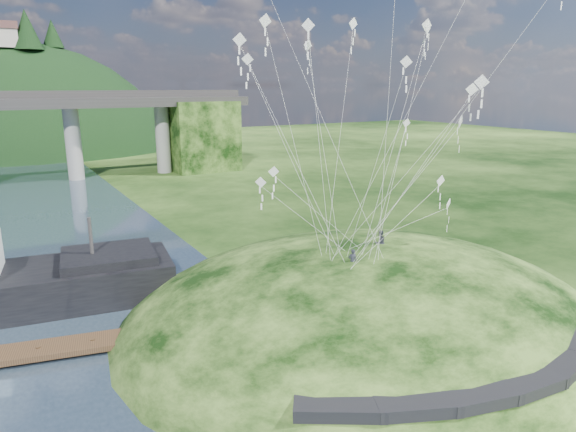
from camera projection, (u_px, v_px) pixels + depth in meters
ground at (281, 359)px, 30.69m from camera, size 320.00×320.00×0.00m
grass_hill at (364, 336)px, 36.64m from camera, size 36.00×32.00×13.00m
footpath at (506, 370)px, 25.66m from camera, size 22.29×5.84×0.83m
wooden_dock at (93, 343)px, 31.70m from camera, size 14.43×5.15×1.02m
kite_flyers at (374, 235)px, 35.60m from camera, size 4.83×2.73×1.85m
kite_swarm at (379, 70)px, 33.60m from camera, size 15.40×15.57×20.61m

